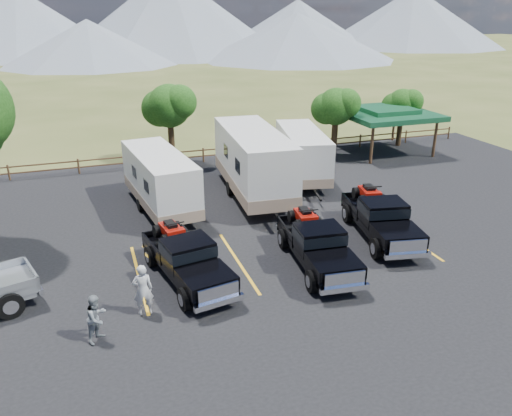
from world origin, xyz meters
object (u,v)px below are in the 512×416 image
object	(u,v)px
trailer_left	(160,181)
trailer_right	(302,154)
rig_left	(186,257)
person_a	(143,290)
rig_center	(317,243)
rig_right	(380,217)
person_b	(97,318)
trailer_center	(253,163)
pavilion	(386,113)

from	to	relation	value
trailer_left	trailer_right	world-z (taller)	trailer_left
rig_left	person_a	bearing A→B (deg)	-145.47
rig_center	trailer_right	bearing A→B (deg)	74.85
rig_right	person_b	xyz separation A→B (m)	(-12.41, -3.82, -0.17)
rig_left	trailer_right	xyz separation A→B (m)	(9.09, 9.80, 0.62)
rig_right	trailer_left	distance (m)	10.96
trailer_left	person_a	world-z (taller)	trailer_left
rig_right	trailer_right	bearing A→B (deg)	100.42
rig_left	trailer_center	world-z (taller)	trailer_center
person_a	person_b	size ratio (longest dim) A/B	1.17
rig_center	person_b	world-z (taller)	rig_center
rig_right	person_b	distance (m)	12.99
rig_right	trailer_left	size ratio (longest dim) A/B	0.72
pavilion	trailer_right	size ratio (longest dim) A/B	0.73
rig_right	trailer_right	world-z (taller)	trailer_right
trailer_center	person_b	size ratio (longest dim) A/B	6.59
rig_right	trailer_right	size ratio (longest dim) A/B	0.74
pavilion	trailer_center	world-z (taller)	trailer_center
trailer_center	person_b	bearing A→B (deg)	-124.83
trailer_left	person_b	size ratio (longest dim) A/B	5.45
rig_right	person_a	size ratio (longest dim) A/B	3.38
person_b	trailer_center	bearing A→B (deg)	2.09
rig_center	person_a	distance (m)	7.16
person_a	trailer_center	bearing A→B (deg)	-126.35
rig_center	trailer_left	distance (m)	9.41
rig_center	trailer_left	size ratio (longest dim) A/B	0.69
person_b	rig_left	bearing A→B (deg)	-8.71
pavilion	rig_left	xyz separation A→B (m)	(-17.25, -13.70, -1.83)
rig_left	rig_center	world-z (taller)	rig_center
person_a	trailer_left	bearing A→B (deg)	-102.38
rig_left	person_a	world-z (taller)	rig_left
trailer_left	trailer_right	bearing A→B (deg)	7.87
person_a	person_b	bearing A→B (deg)	33.18
person_b	rig_center	bearing A→B (deg)	-33.61
trailer_left	rig_right	bearing A→B (deg)	-43.20
trailer_right	person_a	bearing A→B (deg)	-120.97
pavilion	trailer_center	size ratio (longest dim) A/B	0.59
rig_center	rig_left	bearing A→B (deg)	179.93
pavilion	person_a	world-z (taller)	pavilion
person_b	pavilion	bearing A→B (deg)	-10.09
pavilion	rig_left	bearing A→B (deg)	-141.54
trailer_center	trailer_right	world-z (taller)	trailer_center
trailer_center	person_b	xyz separation A→B (m)	(-8.73, -10.75, -1.10)
rig_right	person_a	xyz separation A→B (m)	(-10.88, -2.82, -0.04)
rig_right	person_a	bearing A→B (deg)	-154.68
rig_right	person_b	bearing A→B (deg)	-152.11
rig_center	person_b	xyz separation A→B (m)	(-8.56, -2.33, -0.14)
rig_center	pavilion	bearing A→B (deg)	55.28
pavilion	trailer_right	xyz separation A→B (m)	(-8.16, -3.90, -1.21)
rig_center	trailer_center	world-z (taller)	trailer_center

